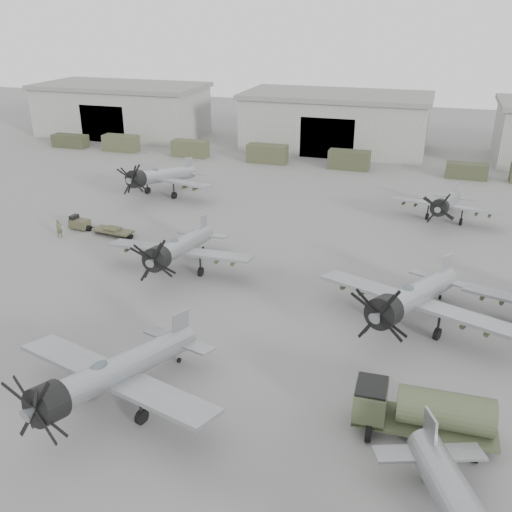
{
  "coord_description": "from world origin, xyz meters",
  "views": [
    {
      "loc": [
        15.47,
        -28.7,
        20.92
      ],
      "look_at": [
        2.77,
        11.43,
        2.5
      ],
      "focal_mm": 40.0,
      "sensor_mm": 36.0,
      "label": 1
    }
  ],
  "objects_px": {
    "aircraft_near_1": "(109,375)",
    "aircraft_mid_2": "(411,298)",
    "aircraft_far_0": "(159,177)",
    "ground_crew": "(59,228)",
    "aircraft_mid_1": "(178,248)",
    "fuel_tanker": "(423,410)",
    "tug_trailer": "(92,226)",
    "aircraft_far_1": "(446,204)"
  },
  "relations": [
    {
      "from": "aircraft_mid_2",
      "to": "tug_trailer",
      "type": "xyz_separation_m",
      "value": [
        -31.83,
        10.13,
        -1.99
      ]
    },
    {
      "from": "fuel_tanker",
      "to": "tug_trailer",
      "type": "height_order",
      "value": "fuel_tanker"
    },
    {
      "from": "aircraft_near_1",
      "to": "ground_crew",
      "type": "bearing_deg",
      "value": 146.17
    },
    {
      "from": "fuel_tanker",
      "to": "ground_crew",
      "type": "bearing_deg",
      "value": 150.88
    },
    {
      "from": "aircraft_mid_1",
      "to": "aircraft_far_1",
      "type": "relative_size",
      "value": 1.09
    },
    {
      "from": "tug_trailer",
      "to": "ground_crew",
      "type": "bearing_deg",
      "value": -127.53
    },
    {
      "from": "aircraft_mid_2",
      "to": "aircraft_far_0",
      "type": "xyz_separation_m",
      "value": [
        -30.58,
        22.87,
        -0.1
      ]
    },
    {
      "from": "tug_trailer",
      "to": "aircraft_mid_2",
      "type": "bearing_deg",
      "value": -10.65
    },
    {
      "from": "ground_crew",
      "to": "aircraft_mid_2",
      "type": "bearing_deg",
      "value": -80.44
    },
    {
      "from": "aircraft_mid_1",
      "to": "ground_crew",
      "type": "relative_size",
      "value": 7.16
    },
    {
      "from": "aircraft_far_0",
      "to": "ground_crew",
      "type": "xyz_separation_m",
      "value": [
        -3.49,
        -15.02,
        -1.54
      ]
    },
    {
      "from": "aircraft_mid_1",
      "to": "aircraft_far_1",
      "type": "height_order",
      "value": "aircraft_mid_1"
    },
    {
      "from": "aircraft_far_1",
      "to": "aircraft_near_1",
      "type": "bearing_deg",
      "value": -104.32
    },
    {
      "from": "fuel_tanker",
      "to": "aircraft_mid_1",
      "type": "bearing_deg",
      "value": 143.57
    },
    {
      "from": "tug_trailer",
      "to": "aircraft_near_1",
      "type": "bearing_deg",
      "value": -48.47
    },
    {
      "from": "aircraft_far_1",
      "to": "fuel_tanker",
      "type": "bearing_deg",
      "value": -80.86
    },
    {
      "from": "fuel_tanker",
      "to": "tug_trailer",
      "type": "distance_m",
      "value": 39.31
    },
    {
      "from": "aircraft_mid_2",
      "to": "aircraft_far_0",
      "type": "relative_size",
      "value": 1.02
    },
    {
      "from": "aircraft_mid_1",
      "to": "aircraft_near_1",
      "type": "bearing_deg",
      "value": -77.39
    },
    {
      "from": "aircraft_mid_1",
      "to": "aircraft_mid_2",
      "type": "bearing_deg",
      "value": -11.12
    },
    {
      "from": "fuel_tanker",
      "to": "tug_trailer",
      "type": "relative_size",
      "value": 1.01
    },
    {
      "from": "aircraft_far_0",
      "to": "aircraft_far_1",
      "type": "height_order",
      "value": "aircraft_far_0"
    },
    {
      "from": "aircraft_mid_1",
      "to": "ground_crew",
      "type": "distance_m",
      "value": 15.45
    },
    {
      "from": "aircraft_far_0",
      "to": "ground_crew",
      "type": "distance_m",
      "value": 15.5
    },
    {
      "from": "aircraft_far_1",
      "to": "ground_crew",
      "type": "relative_size",
      "value": 6.54
    },
    {
      "from": "aircraft_near_1",
      "to": "aircraft_mid_2",
      "type": "relative_size",
      "value": 0.98
    },
    {
      "from": "aircraft_mid_2",
      "to": "fuel_tanker",
      "type": "bearing_deg",
      "value": -61.66
    },
    {
      "from": "aircraft_near_1",
      "to": "fuel_tanker",
      "type": "bearing_deg",
      "value": 26.32
    },
    {
      "from": "aircraft_near_1",
      "to": "aircraft_mid_2",
      "type": "xyz_separation_m",
      "value": [
        15.19,
        14.05,
        0.09
      ]
    },
    {
      "from": "aircraft_mid_2",
      "to": "fuel_tanker",
      "type": "distance_m",
      "value": 10.98
    },
    {
      "from": "fuel_tanker",
      "to": "tug_trailer",
      "type": "xyz_separation_m",
      "value": [
        -33.22,
        20.99,
        -1.08
      ]
    },
    {
      "from": "aircraft_far_0",
      "to": "aircraft_mid_1",
      "type": "bearing_deg",
      "value": -47.4
    },
    {
      "from": "aircraft_mid_1",
      "to": "fuel_tanker",
      "type": "relative_size",
      "value": 1.72
    },
    {
      "from": "aircraft_mid_1",
      "to": "aircraft_mid_2",
      "type": "distance_m",
      "value": 19.61
    },
    {
      "from": "aircraft_near_1",
      "to": "tug_trailer",
      "type": "height_order",
      "value": "aircraft_near_1"
    },
    {
      "from": "tug_trailer",
      "to": "aircraft_far_1",
      "type": "bearing_deg",
      "value": 28.72
    },
    {
      "from": "aircraft_mid_2",
      "to": "tug_trailer",
      "type": "distance_m",
      "value": 33.46
    },
    {
      "from": "aircraft_near_1",
      "to": "aircraft_far_0",
      "type": "relative_size",
      "value": 1.0
    },
    {
      "from": "aircraft_mid_2",
      "to": "tug_trailer",
      "type": "height_order",
      "value": "aircraft_mid_2"
    },
    {
      "from": "aircraft_far_1",
      "to": "tug_trailer",
      "type": "bearing_deg",
      "value": -147.95
    },
    {
      "from": "aircraft_far_0",
      "to": "aircraft_mid_2",
      "type": "bearing_deg",
      "value": -24.71
    },
    {
      "from": "aircraft_near_1",
      "to": "fuel_tanker",
      "type": "distance_m",
      "value": 16.91
    }
  ]
}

